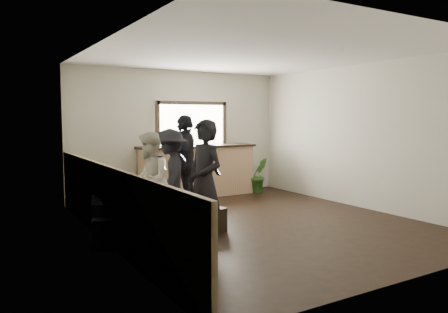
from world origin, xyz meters
TOP-DOWN VIEW (x-y plane):
  - ground at (0.00, 0.00)m, footprint 5.00×6.00m
  - room_shell at (-0.74, 0.00)m, footprint 5.01×6.01m
  - bar_counter at (0.30, 2.70)m, footprint 2.70×0.68m
  - sofa at (-2.15, 0.61)m, footprint 1.30×2.20m
  - coffee_table at (-1.01, 0.11)m, footprint 0.57×0.89m
  - cup_a at (-1.14, 0.29)m, footprint 0.13×0.13m
  - cup_b at (-0.92, 0.02)m, footprint 0.13×0.13m
  - potted_plant at (1.77, 2.40)m, footprint 0.47×0.39m
  - person_a at (-1.29, -0.59)m, footprint 0.53×0.70m
  - person_b at (-1.70, 0.46)m, footprint 0.84×0.93m
  - person_c at (-1.17, 0.84)m, footprint 0.96×1.17m
  - person_d at (-0.64, 1.35)m, footprint 0.91×1.14m

SIDE VIEW (x-z plane):
  - ground at x=0.00m, z-range -0.01..0.01m
  - coffee_table at x=-1.01m, z-range 0.00..0.37m
  - sofa at x=-2.15m, z-range 0.00..0.60m
  - potted_plant at x=1.77m, z-range 0.00..0.83m
  - cup_b at x=-0.92m, z-range 0.37..0.46m
  - cup_a at x=-1.14m, z-range 0.37..0.47m
  - bar_counter at x=0.30m, z-range -0.42..1.71m
  - person_b at x=-1.70m, z-range 0.00..1.55m
  - person_c at x=-1.17m, z-range 0.00..1.58m
  - person_a at x=-1.29m, z-range 0.00..1.74m
  - person_d at x=-0.64m, z-range 0.00..1.81m
  - room_shell at x=-0.74m, z-range 0.07..2.87m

